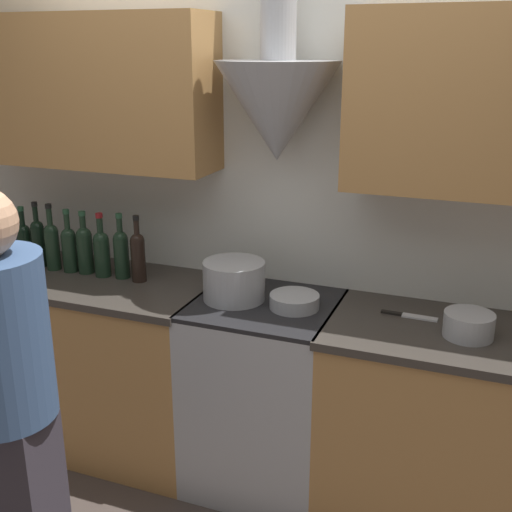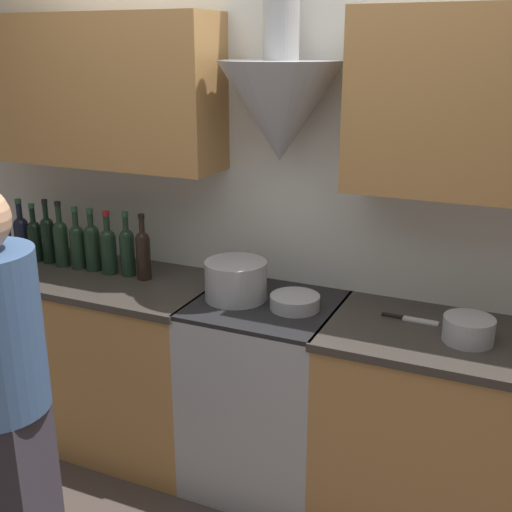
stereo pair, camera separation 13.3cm
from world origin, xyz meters
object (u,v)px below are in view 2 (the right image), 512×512
(stock_pot, at_px, (236,280))
(mixing_bowl, at_px, (295,302))
(saucepan, at_px, (468,330))
(wine_bottle_0, at_px, (3,234))
(wine_bottle_3, at_px, (48,237))
(wine_bottle_6, at_px, (92,245))
(wine_bottle_1, at_px, (22,235))
(wine_bottle_2, at_px, (35,238))
(wine_bottle_9, at_px, (143,253))
(wine_bottle_7, at_px, (108,249))
(wine_bottle_5, at_px, (77,244))
(stove_range, at_px, (265,393))
(wine_bottle_4, at_px, (61,241))
(wine_bottle_8, at_px, (127,249))

(stock_pot, relative_size, mixing_bowl, 1.29)
(saucepan, bearing_deg, wine_bottle_0, 178.18)
(wine_bottle_3, bearing_deg, wine_bottle_6, -0.26)
(stock_pot, bearing_deg, wine_bottle_6, 176.05)
(wine_bottle_1, xyz_separation_m, wine_bottle_2, (0.11, -0.02, -0.00))
(wine_bottle_2, bearing_deg, wine_bottle_6, 0.54)
(wine_bottle_0, relative_size, wine_bottle_3, 0.90)
(wine_bottle_6, distance_m, wine_bottle_9, 0.31)
(wine_bottle_7, xyz_separation_m, saucepan, (1.73, -0.08, -0.08))
(wine_bottle_1, bearing_deg, wine_bottle_5, -3.47)
(wine_bottle_5, bearing_deg, wine_bottle_7, 0.13)
(wine_bottle_2, height_order, wine_bottle_6, wine_bottle_6)
(stock_pot, height_order, saucepan, stock_pot)
(wine_bottle_2, distance_m, saucepan, 2.21)
(wine_bottle_5, bearing_deg, stove_range, -2.25)
(wine_bottle_4, bearing_deg, stove_range, -1.82)
(stove_range, distance_m, wine_bottle_2, 1.46)
(wine_bottle_4, height_order, wine_bottle_5, wine_bottle_4)
(wine_bottle_1, relative_size, wine_bottle_5, 1.00)
(stove_range, relative_size, saucepan, 4.70)
(stove_range, xyz_separation_m, wine_bottle_5, (-1.06, 0.04, 0.58))
(wine_bottle_0, relative_size, stock_pot, 1.10)
(wine_bottle_0, bearing_deg, wine_bottle_2, 2.06)
(wine_bottle_1, relative_size, mixing_bowl, 1.48)
(wine_bottle_2, relative_size, wine_bottle_8, 0.95)
(wine_bottle_5, bearing_deg, mixing_bowl, -2.30)
(wine_bottle_0, xyz_separation_m, wine_bottle_3, (0.30, 0.01, 0.01))
(wine_bottle_2, distance_m, wine_bottle_7, 0.48)
(stock_pot, bearing_deg, wine_bottle_9, 174.73)
(wine_bottle_9, bearing_deg, wine_bottle_3, 178.98)
(wine_bottle_1, bearing_deg, wine_bottle_3, -3.78)
(wine_bottle_0, distance_m, wine_bottle_2, 0.21)
(wine_bottle_9, bearing_deg, wine_bottle_5, -179.96)
(wine_bottle_4, distance_m, stock_pot, 1.02)
(wine_bottle_9, xyz_separation_m, stock_pot, (0.52, -0.05, -0.05))
(stock_pot, bearing_deg, wine_bottle_7, 176.20)
(wine_bottle_1, relative_size, saucepan, 1.64)
(stove_range, height_order, wine_bottle_8, wine_bottle_8)
(wine_bottle_0, bearing_deg, mixing_bowl, -1.58)
(wine_bottle_2, xyz_separation_m, wine_bottle_9, (0.68, -0.01, 0.01))
(wine_bottle_2, xyz_separation_m, wine_bottle_8, (0.58, 0.01, 0.01))
(wine_bottle_4, bearing_deg, wine_bottle_2, 176.61)
(wine_bottle_2, bearing_deg, wine_bottle_1, 170.62)
(wine_bottle_0, bearing_deg, wine_bottle_7, 0.16)
(wine_bottle_7, relative_size, mixing_bowl, 1.47)
(stove_range, relative_size, wine_bottle_2, 2.97)
(wine_bottle_2, bearing_deg, mixing_bowl, -2.10)
(wine_bottle_0, bearing_deg, stock_pot, -1.88)
(wine_bottle_5, relative_size, wine_bottle_9, 0.98)
(wine_bottle_3, distance_m, wine_bottle_4, 0.10)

